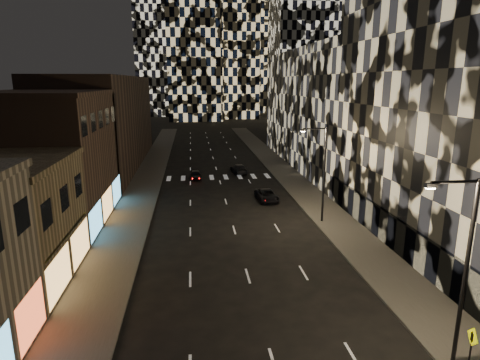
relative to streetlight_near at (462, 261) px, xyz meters
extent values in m
cube|color=#47443F|center=(-18.35, 40.00, -5.28)|extent=(4.00, 120.00, 0.15)
cube|color=#47443F|center=(1.65, 40.00, -5.28)|extent=(4.00, 120.00, 0.15)
cube|color=#4C4C47|center=(-16.25, 40.00, -5.28)|extent=(0.20, 120.00, 0.15)
cube|color=#4C4C47|center=(-0.45, 40.00, -5.28)|extent=(0.20, 120.00, 0.15)
cube|color=#4D372B|center=(-25.35, 23.50, 0.65)|extent=(10.00, 15.00, 12.00)
cube|color=#4D372B|center=(-25.35, 50.00, 1.65)|extent=(10.00, 40.00, 14.00)
cube|color=#383838|center=(3.95, 14.50, -3.85)|extent=(0.60, 25.00, 3.00)
cube|color=#232326|center=(11.65, 47.00, 3.65)|extent=(16.00, 40.00, 18.00)
cylinder|color=black|center=(0.25, 0.00, -0.70)|extent=(0.20, 0.20, 9.00)
cylinder|color=black|center=(-0.85, 0.00, 3.70)|extent=(2.20, 0.14, 0.14)
cube|color=black|center=(-1.95, 0.00, 3.58)|extent=(0.50, 0.25, 0.18)
cube|color=#FFEAB2|center=(-1.95, 0.00, 3.46)|extent=(0.35, 0.18, 0.06)
cylinder|color=black|center=(0.25, 20.00, -0.70)|extent=(0.20, 0.20, 9.00)
cylinder|color=black|center=(-0.85, 20.00, 3.70)|extent=(2.20, 0.14, 0.14)
cube|color=black|center=(-1.95, 20.00, 3.58)|extent=(0.50, 0.25, 0.18)
cube|color=#FFEAB2|center=(-1.95, 20.00, 3.46)|extent=(0.35, 0.18, 0.06)
imported|color=black|center=(-11.61, 39.06, -4.74)|extent=(1.49, 3.61, 1.22)
imported|color=black|center=(-5.20, 42.26, -4.69)|extent=(2.36, 4.77, 1.33)
imported|color=black|center=(-3.71, 27.75, -4.72)|extent=(2.38, 4.67, 1.27)
cylinder|color=black|center=(-0.05, -1.36, -3.93)|extent=(0.08, 0.08, 2.55)
cube|color=#E8E800|center=(-0.05, -1.36, -2.96)|extent=(0.24, 0.88, 0.89)
cube|color=black|center=(-0.08, -1.36, -2.96)|extent=(0.07, 0.22, 0.41)
camera|label=1|loc=(-11.95, -15.34, 7.85)|focal=30.00mm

